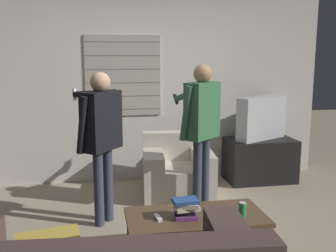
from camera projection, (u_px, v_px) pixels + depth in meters
ground_plane at (167, 242)px, 3.73m from camera, size 16.00×16.00×0.00m
wall_back at (141, 89)px, 5.46m from camera, size 5.20×0.08×2.55m
armchair_beige at (177, 171)px, 4.98m from camera, size 0.94×0.88×0.76m
coffee_table at (196, 219)px, 3.39m from camera, size 1.20×0.58×0.39m
tv_stand at (260, 160)px, 5.51m from camera, size 0.94×0.55×0.60m
tv at (261, 118)px, 5.41m from camera, size 0.81×0.55×0.59m
person_left_standing at (101, 129)px, 3.99m from camera, size 0.52×0.81×1.58m
person_right_standing at (201, 119)px, 4.36m from camera, size 0.52×0.83×1.65m
book_stack at (186, 208)px, 3.30m from camera, size 0.23×0.20×0.17m
soda_can at (242, 210)px, 3.34m from camera, size 0.07×0.07×0.13m
spare_remote at (158, 218)px, 3.30m from camera, size 0.06×0.13×0.02m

